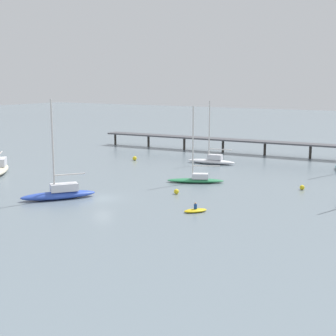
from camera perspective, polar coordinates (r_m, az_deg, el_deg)
The scene contains 10 objects.
ground_plane at distance 62.21m, azimuth -7.58°, elevation -3.53°, with size 400.00×400.00×0.00m, color slate.
pier at distance 96.21m, azimuth 16.92°, elevation 3.10°, with size 63.89×8.13×6.01m.
sailboat_cream at distance 83.06m, azimuth -18.86°, elevation 0.10°, with size 8.09×8.54×12.21m.
sailboat_blue at distance 62.76m, azimuth -12.47°, elevation -2.78°, with size 7.29×8.72×12.40m.
sailboat_green at distance 71.19m, azimuth 3.31°, elevation -1.17°, with size 8.20×5.53×11.03m.
sailboat_white at distance 87.37m, azimuth 5.10°, elevation 0.96°, with size 8.87×3.21×11.11m.
dinghy_yellow at distance 55.50m, azimuth 3.20°, elevation -4.91°, with size 2.63×2.89×1.14m.
mooring_buoy_outer at distance 90.96m, azimuth -3.89°, elevation 1.13°, with size 0.79×0.79×0.79m, color yellow.
mooring_buoy_near at distance 64.00m, azimuth 0.98°, elevation -2.75°, with size 0.66×0.66×0.66m, color yellow.
mooring_buoy_mid at distance 68.87m, azimuth 15.29°, elevation -2.19°, with size 0.66×0.66×0.66m, color yellow.
Camera 1 is at (38.28, -46.81, 14.60)m, focal length 52.57 mm.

